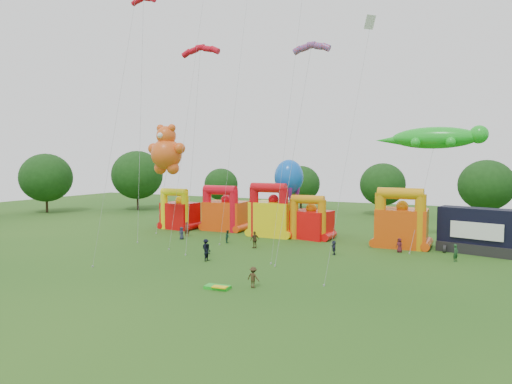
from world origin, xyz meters
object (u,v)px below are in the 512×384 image
at_px(teddy_bear_kite, 166,156).
at_px(spectator_0, 182,233).
at_px(spectator_4, 255,240).
at_px(gecko_kite, 427,173).
at_px(bouncy_castle_2, 272,216).
at_px(octopus_kite, 292,194).
at_px(stage_trailer, 476,231).
at_px(bouncy_castle_0, 179,213).

distance_m(teddy_bear_kite, spectator_0, 11.12).
bearing_deg(spectator_4, gecko_kite, 155.73).
xyz_separation_m(teddy_bear_kite, spectator_4, (15.37, -3.79, -9.73)).
xyz_separation_m(bouncy_castle_2, gecko_kite, (19.08, 2.41, 5.88)).
bearing_deg(spectator_4, octopus_kite, -150.27).
distance_m(teddy_bear_kite, spectator_4, 18.58).
bearing_deg(spectator_0, stage_trailer, 27.09).
distance_m(octopus_kite, spectator_0, 15.35).
bearing_deg(spectator_0, spectator_4, 9.30).
relative_size(teddy_bear_kite, spectator_0, 9.39).
relative_size(bouncy_castle_0, gecko_kite, 0.42).
bearing_deg(teddy_bear_kite, spectator_0, -31.45).
bearing_deg(stage_trailer, gecko_kite, 152.90).
height_order(stage_trailer, spectator_4, stage_trailer).
bearing_deg(octopus_kite, stage_trailer, -4.18).
bearing_deg(spectator_0, teddy_bear_kite, 163.79).
height_order(bouncy_castle_0, stage_trailer, bouncy_castle_0).
height_order(bouncy_castle_2, gecko_kite, gecko_kite).
height_order(teddy_bear_kite, spectator_4, teddy_bear_kite).
xyz_separation_m(spectator_0, spectator_4, (11.06, -1.15, 0.18)).
xyz_separation_m(teddy_bear_kite, octopus_kite, (15.98, 6.12, -5.13)).
height_order(stage_trailer, spectator_0, stage_trailer).
distance_m(bouncy_castle_2, spectator_0, 12.20).
bearing_deg(gecko_kite, stage_trailer, -27.10).
height_order(teddy_bear_kite, octopus_kite, teddy_bear_kite).
bearing_deg(stage_trailer, teddy_bear_kite, -173.31).
xyz_separation_m(bouncy_castle_0, bouncy_castle_2, (15.14, 0.07, 0.40)).
relative_size(gecko_kite, spectator_4, 7.33).
xyz_separation_m(stage_trailer, octopus_kite, (-22.30, 1.63, 3.19)).
relative_size(stage_trailer, spectator_4, 4.14).
bearing_deg(bouncy_castle_0, stage_trailer, -0.47).
bearing_deg(gecko_kite, teddy_bear_kite, -167.46).
height_order(stage_trailer, gecko_kite, gecko_kite).
relative_size(octopus_kite, spectator_4, 5.26).
xyz_separation_m(bouncy_castle_2, spectator_4, (1.66, -8.68, -1.73)).
relative_size(octopus_kite, spectator_0, 6.42).
bearing_deg(spectator_4, teddy_bear_kite, -70.58).
relative_size(spectator_0, spectator_4, 0.82).
height_order(bouncy_castle_2, spectator_0, bouncy_castle_2).
height_order(bouncy_castle_0, octopus_kite, octopus_kite).
bearing_deg(gecko_kite, spectator_4, -147.53).
bearing_deg(spectator_4, bouncy_castle_2, -135.92).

